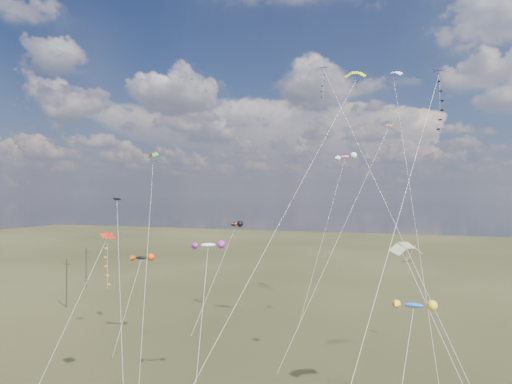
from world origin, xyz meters
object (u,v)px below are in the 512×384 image
(parafoil_yellow, at_px, (354,75))
(diamond_black_high, at_px, (434,119))
(utility_pole_near, at_px, (66,283))
(novelty_black_orange, at_px, (141,258))
(utility_pole_far, at_px, (86,268))

(parafoil_yellow, bearing_deg, diamond_black_high, -59.46)
(utility_pole_near, relative_size, diamond_black_high, 0.27)
(diamond_black_high, height_order, novelty_black_orange, diamond_black_high)
(utility_pole_near, relative_size, novelty_black_orange, 0.72)
(utility_pole_far, distance_m, diamond_black_high, 76.40)
(utility_pole_near, height_order, diamond_black_high, diamond_black_high)
(utility_pole_far, height_order, parafoil_yellow, parafoil_yellow)
(utility_pole_near, height_order, parafoil_yellow, parafoil_yellow)
(diamond_black_high, distance_m, parafoil_yellow, 18.06)
(diamond_black_high, xyz_separation_m, novelty_black_orange, (-34.87, 10.73, -14.16))
(utility_pole_far, distance_m, novelty_black_orange, 39.04)
(utility_pole_near, bearing_deg, novelty_black_orange, -25.74)
(diamond_black_high, distance_m, novelty_black_orange, 39.13)
(utility_pole_near, relative_size, utility_pole_far, 1.00)
(utility_pole_near, xyz_separation_m, utility_pole_far, (-8.00, 14.00, 0.00))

